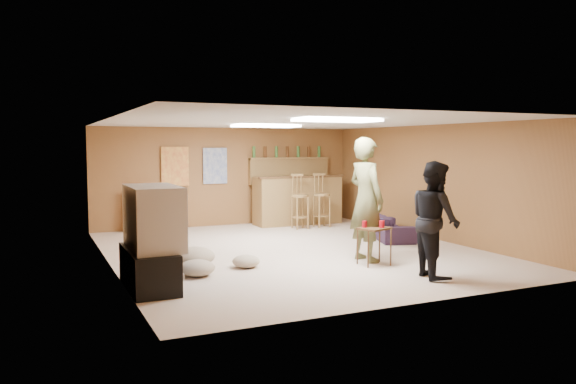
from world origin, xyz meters
name	(u,v)px	position (x,y,z in m)	size (l,w,h in m)	color
ground	(293,251)	(0.00, 0.00, 0.00)	(7.00, 7.00, 0.00)	#C4AC96
ceiling	(293,122)	(0.00, 0.00, 2.20)	(6.00, 7.00, 0.02)	silver
wall_back	(227,177)	(0.00, 3.50, 1.10)	(6.00, 0.02, 2.20)	brown
wall_front	(424,208)	(0.00, -3.50, 1.10)	(6.00, 0.02, 2.20)	brown
wall_left	(109,193)	(-3.00, 0.00, 1.10)	(0.02, 7.00, 2.20)	brown
wall_right	(434,182)	(3.00, 0.00, 1.10)	(0.02, 7.00, 2.20)	brown
tv_stand	(149,268)	(-2.72, -1.50, 0.25)	(0.55, 1.30, 0.50)	black
dvd_box	(166,275)	(-2.50, -1.50, 0.15)	(0.35, 0.50, 0.08)	#B2B2B7
tv_body	(154,217)	(-2.65, -1.50, 0.90)	(0.60, 1.10, 0.80)	#B2B2B7
tv_screen	(178,216)	(-2.34, -1.50, 0.90)	(0.02, 0.95, 0.65)	navy
bar_counter	(298,200)	(1.50, 2.95, 0.55)	(2.00, 0.60, 1.10)	brown
bar_lip	(302,177)	(1.50, 2.70, 1.10)	(2.10, 0.12, 0.05)	#422A15
bar_shelf	(289,158)	(1.50, 3.40, 1.50)	(2.00, 0.18, 0.05)	brown
bar_backing	(289,171)	(1.50, 3.42, 1.20)	(2.00, 0.14, 0.60)	brown
poster_left	(175,166)	(-1.20, 3.46, 1.35)	(0.60, 0.03, 0.85)	#BF3F26
poster_right	(215,166)	(-0.30, 3.46, 1.35)	(0.55, 0.03, 0.80)	#334C99
folding_chair_stack	(140,210)	(-2.00, 3.30, 0.45)	(0.50, 0.14, 0.90)	#B22F21
ceiling_panel_front	(337,120)	(0.00, -1.50, 2.17)	(1.20, 0.60, 0.04)	white
ceiling_panel_back	(266,126)	(0.00, 1.20, 2.17)	(1.20, 0.60, 0.04)	white
person_olive	(366,199)	(0.69, -1.21, 0.97)	(0.70, 0.46, 1.93)	brown
person_black	(435,219)	(0.97, -2.52, 0.80)	(0.78, 0.61, 1.60)	black
sofa	(390,226)	(2.28, 0.42, 0.23)	(1.58, 0.62, 0.46)	black
tray_table	(374,246)	(0.64, -1.53, 0.29)	(0.44, 0.35, 0.57)	#422A15
cup_red_near	(365,224)	(0.50, -1.47, 0.62)	(0.07, 0.07, 0.10)	#AC0B17
cup_red_far	(382,224)	(0.73, -1.60, 0.63)	(0.08, 0.08, 0.11)	#AC0B17
cup_blue	(381,223)	(0.81, -1.45, 0.63)	(0.08, 0.08, 0.11)	navy
bar_stool_left	(300,202)	(1.24, 2.27, 0.58)	(0.37, 0.37, 1.15)	brown
bar_stool_right	(322,199)	(1.79, 2.30, 0.61)	(0.39, 0.39, 1.22)	brown
cushion_near_tv	(194,256)	(-1.85, -0.44, 0.14)	(0.62, 0.62, 0.28)	gray
cushion_mid	(246,261)	(-1.18, -0.89, 0.09)	(0.41, 0.41, 0.19)	gray
cushion_far	(197,268)	(-1.99, -1.12, 0.11)	(0.50, 0.50, 0.22)	gray
bottle_row	(287,152)	(1.44, 3.38, 1.65)	(1.76, 0.08, 0.26)	#3F7233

